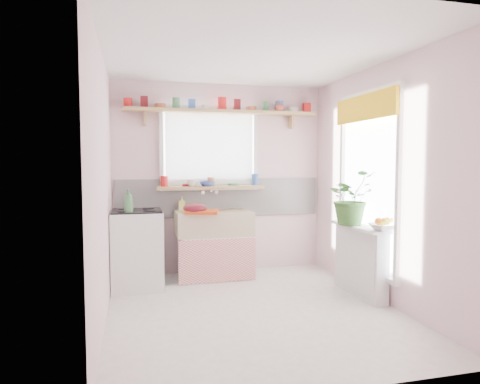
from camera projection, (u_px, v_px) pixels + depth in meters
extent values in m
plane|color=white|center=(253.00, 310.00, 4.26)|extent=(3.20, 3.20, 0.00)
plane|color=white|center=(253.00, 54.00, 4.08)|extent=(3.20, 3.20, 0.00)
plane|color=silver|center=(220.00, 179.00, 5.72)|extent=(2.80, 0.00, 2.80)
plane|color=silver|center=(324.00, 198.00, 2.62)|extent=(2.80, 0.00, 2.80)
plane|color=silver|center=(103.00, 187.00, 3.83)|extent=(0.00, 3.20, 3.20)
plane|color=silver|center=(380.00, 183.00, 4.51)|extent=(0.00, 3.20, 3.20)
cube|color=white|center=(220.00, 197.00, 5.72)|extent=(2.74, 0.03, 0.50)
cube|color=pink|center=(221.00, 212.00, 5.73)|extent=(2.74, 0.02, 0.12)
cube|color=white|center=(209.00, 148.00, 5.65)|extent=(1.20, 0.01, 1.00)
cube|color=white|center=(210.00, 148.00, 5.59)|extent=(1.15, 0.02, 0.95)
cube|color=white|center=(370.00, 182.00, 4.70)|extent=(0.01, 1.10, 1.90)
cube|color=yellow|center=(364.00, 108.00, 4.63)|extent=(0.03, 1.20, 0.28)
cube|color=white|center=(214.00, 256.00, 5.46)|extent=(0.85, 0.55, 0.55)
cube|color=#ED4D45|center=(218.00, 261.00, 5.19)|extent=(0.95, 0.02, 0.53)
cube|color=#C3B28F|center=(213.00, 223.00, 5.43)|extent=(0.95, 0.55, 0.30)
cylinder|color=silver|center=(210.00, 190.00, 5.64)|extent=(0.03, 0.22, 0.03)
cube|color=white|center=(137.00, 250.00, 4.97)|extent=(0.58, 0.58, 0.90)
cube|color=black|center=(137.00, 211.00, 4.94)|extent=(0.56, 0.56, 0.02)
cylinder|color=black|center=(124.00, 211.00, 4.77)|extent=(0.14, 0.14, 0.01)
cylinder|color=black|center=(149.00, 211.00, 4.84)|extent=(0.14, 0.14, 0.01)
cylinder|color=black|center=(124.00, 209.00, 5.04)|extent=(0.14, 0.14, 0.01)
cylinder|color=black|center=(148.00, 208.00, 5.11)|extent=(0.14, 0.14, 0.01)
cube|color=white|center=(360.00, 261.00, 4.74)|extent=(0.15, 0.90, 0.75)
cube|color=white|center=(359.00, 227.00, 4.71)|extent=(0.22, 0.95, 0.03)
cube|color=tan|center=(211.00, 187.00, 5.57)|extent=(1.40, 0.22, 0.04)
cube|color=tan|center=(222.00, 112.00, 5.53)|extent=(2.52, 0.24, 0.04)
cylinder|color=red|center=(128.00, 103.00, 5.24)|extent=(0.11, 0.11, 0.12)
cylinder|color=#590F14|center=(144.00, 103.00, 5.29)|extent=(0.11, 0.11, 0.12)
cylinder|color=#A55133|center=(160.00, 106.00, 5.34)|extent=(0.11, 0.11, 0.06)
cylinder|color=#3F7F4C|center=(176.00, 104.00, 5.38)|extent=(0.11, 0.11, 0.12)
cylinder|color=#3359A5|center=(192.00, 105.00, 5.43)|extent=(0.11, 0.11, 0.12)
cylinder|color=silver|center=(207.00, 107.00, 5.48)|extent=(0.11, 0.11, 0.06)
cylinder|color=red|center=(222.00, 106.00, 5.53)|extent=(0.11, 0.11, 0.12)
cylinder|color=#590F14|center=(237.00, 106.00, 5.57)|extent=(0.11, 0.11, 0.12)
cylinder|color=#A55133|center=(251.00, 109.00, 5.62)|extent=(0.11, 0.11, 0.06)
cylinder|color=#3F7F4C|center=(265.00, 107.00, 5.67)|extent=(0.11, 0.11, 0.12)
cylinder|color=#3359A5|center=(279.00, 108.00, 5.72)|extent=(0.11, 0.11, 0.12)
cylinder|color=silver|center=(293.00, 110.00, 5.77)|extent=(0.11, 0.11, 0.06)
cylinder|color=red|center=(307.00, 108.00, 5.81)|extent=(0.11, 0.11, 0.12)
cylinder|color=red|center=(163.00, 182.00, 5.42)|extent=(0.11, 0.11, 0.12)
cylinder|color=#590F14|center=(187.00, 182.00, 5.49)|extent=(0.11, 0.11, 0.12)
cylinder|color=#A55133|center=(211.00, 184.00, 5.57)|extent=(0.11, 0.11, 0.06)
cylinder|color=#3F7F4C|center=(234.00, 181.00, 5.64)|extent=(0.11, 0.11, 0.12)
cylinder|color=#3359A5|center=(256.00, 181.00, 5.72)|extent=(0.11, 0.11, 0.12)
cube|color=#E54A14|center=(202.00, 212.00, 5.18)|extent=(0.46, 0.39, 0.04)
ellipsoid|color=#5C0F19|center=(195.00, 208.00, 5.16)|extent=(0.34, 0.34, 0.13)
imported|color=#356628|center=(351.00, 198.00, 4.74)|extent=(0.60, 0.54, 0.60)
imported|color=silver|center=(384.00, 227.00, 4.33)|extent=(0.30, 0.30, 0.07)
imported|color=#306227|center=(349.00, 215.00, 4.79)|extent=(0.12, 0.08, 0.21)
imported|color=#EDEE69|center=(182.00, 203.00, 5.52)|extent=(0.09, 0.09, 0.18)
imported|color=beige|center=(192.00, 183.00, 5.45)|extent=(0.11, 0.11, 0.09)
imported|color=#3350A6|center=(207.00, 184.00, 5.50)|extent=(0.20, 0.20, 0.06)
imported|color=#B14836|center=(279.00, 106.00, 5.65)|extent=(0.14, 0.14, 0.13)
imported|color=#3B7643|center=(128.00, 200.00, 4.70)|extent=(0.11, 0.11, 0.27)
sphere|color=orange|center=(384.00, 222.00, 4.33)|extent=(0.08, 0.08, 0.08)
sphere|color=orange|center=(388.00, 221.00, 4.37)|extent=(0.08, 0.08, 0.08)
sphere|color=orange|center=(379.00, 221.00, 4.33)|extent=(0.08, 0.08, 0.08)
cylinder|color=yellow|center=(389.00, 221.00, 4.28)|extent=(0.18, 0.04, 0.10)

